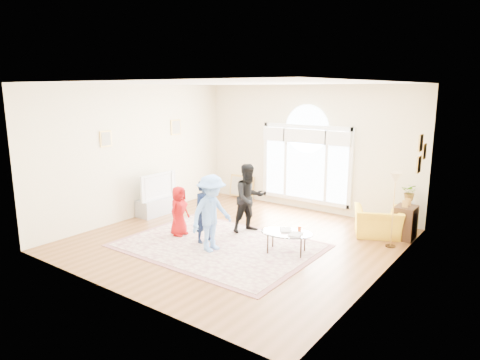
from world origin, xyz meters
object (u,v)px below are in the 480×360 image
Objects in this scene: tv_console at (156,206)px; armchair at (378,222)px; television at (156,185)px; coffee_table at (287,233)px; area_rug at (218,245)px.

tv_console is 5.30m from armchair.
television is at bearing -6.18° from armchair.
coffee_table is (3.95, -0.32, 0.19)m from tv_console.
area_rug is 3.21× the size of television.
tv_console is 3.97m from coffee_table.
tv_console is at bearing 180.00° from television.
tv_console is at bearing 163.31° from area_rug.
area_rug is at bearing -176.34° from coffee_table.
area_rug is 3.15× the size of coffee_table.
coffee_table reaches higher than area_rug.
television is at bearing -0.00° from tv_console.
coffee_table is at bearing -4.67° from television.
coffee_table is 1.20× the size of armchair.
armchair is (5.02, 1.68, -0.43)m from television.
area_rug is at bearing 21.61° from armchair.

